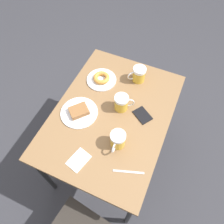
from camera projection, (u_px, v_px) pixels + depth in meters
The scene contains 10 objects.
ground_plane at pixel (112, 154), 2.17m from camera, with size 8.00×8.00×0.00m, color #333338.
table at pixel (112, 118), 1.57m from camera, with size 0.78×1.08×0.77m.
plate_with_cake at pixel (79, 112), 1.51m from camera, with size 0.26×0.26×0.04m.
plate_with_donut at pixel (101, 79), 1.67m from camera, with size 0.23×0.23×0.04m.
beer_mug_left at pixel (122, 103), 1.49m from camera, with size 0.13×0.10×0.12m.
beer_mug_center at pixel (118, 140), 1.35m from camera, with size 0.10×0.14×0.12m.
beer_mug_right at pixel (139, 74), 1.63m from camera, with size 0.12×0.11×0.12m.
napkin_folded at pixel (79, 160), 1.34m from camera, with size 0.13×0.16×0.00m.
fork at pixel (129, 172), 1.30m from camera, with size 0.18×0.07×0.00m.
passport_near_edge at pixel (142, 115), 1.51m from camera, with size 0.15×0.14×0.01m.
Camera 1 is at (-0.32, 0.73, 2.06)m, focal length 35.00 mm.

